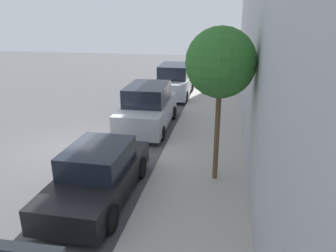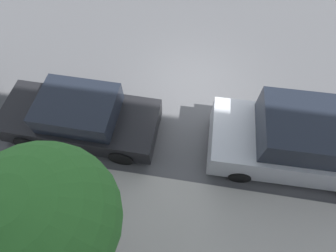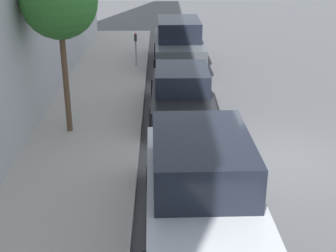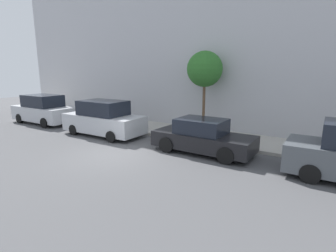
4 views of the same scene
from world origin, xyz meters
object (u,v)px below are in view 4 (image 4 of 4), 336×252
(parked_sedan_second, at_px, (203,137))
(street_tree, at_px, (205,69))
(parked_suv_fourth, at_px, (44,110))
(parked_suv_third, at_px, (104,119))
(fire_hydrant, at_px, (36,110))

(parked_sedan_second, bearing_deg, street_tree, 25.04)
(street_tree, bearing_deg, parked_sedan_second, -154.96)
(parked_sedan_second, distance_m, parked_suv_fourth, 12.30)
(parked_sedan_second, distance_m, parked_suv_third, 6.16)
(parked_sedan_second, height_order, parked_suv_fourth, parked_suv_fourth)
(parked_sedan_second, relative_size, parked_suv_fourth, 0.94)
(parked_sedan_second, height_order, parked_suv_third, parked_suv_third)
(parked_suv_fourth, xyz_separation_m, fire_hydrant, (1.43, 3.46, -0.44))
(parked_sedan_second, distance_m, street_tree, 4.62)
(parked_suv_fourth, relative_size, street_tree, 1.06)
(parked_sedan_second, bearing_deg, fire_hydrant, 84.36)
(parked_suv_fourth, relative_size, fire_hydrant, 7.00)
(parked_suv_third, xyz_separation_m, street_tree, (3.27, -4.66, 2.76))
(parked_sedan_second, bearing_deg, parked_suv_third, 90.67)
(street_tree, distance_m, fire_hydrant, 14.71)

